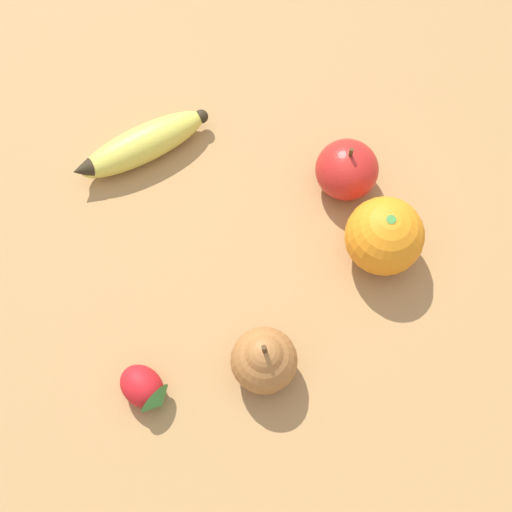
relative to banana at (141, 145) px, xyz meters
name	(u,v)px	position (x,y,z in m)	size (l,w,h in m)	color
ground_plane	(212,185)	(0.00, 0.09, -0.02)	(3.00, 3.00, 0.00)	#A87A47
banana	(141,145)	(0.00, 0.00, 0.00)	(0.16, 0.12, 0.04)	#DBCC4C
orange	(384,236)	(-0.02, 0.31, 0.02)	(0.09, 0.09, 0.09)	orange
pear	(264,360)	(0.17, 0.25, 0.02)	(0.07, 0.07, 0.09)	#A36633
strawberry	(145,389)	(0.25, 0.16, 0.00)	(0.05, 0.06, 0.04)	red
apple	(347,170)	(-0.08, 0.23, 0.01)	(0.07, 0.07, 0.08)	red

